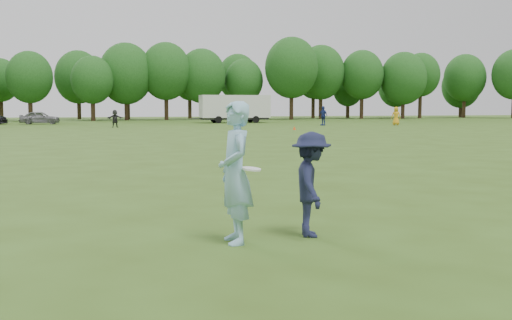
# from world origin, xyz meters

# --- Properties ---
(ground) EXTENTS (200.00, 200.00, 0.00)m
(ground) POSITION_xyz_m (0.00, 0.00, 0.00)
(ground) COLOR #344C15
(ground) RESTS_ON ground
(thrower) EXTENTS (0.50, 0.76, 2.05)m
(thrower) POSITION_xyz_m (-0.23, -0.24, 1.03)
(thrower) COLOR #8ABDD5
(thrower) RESTS_ON ground
(defender) EXTENTS (0.82, 1.14, 1.60)m
(defender) POSITION_xyz_m (0.99, -0.11, 0.80)
(defender) COLOR #191D39
(defender) RESTS_ON ground
(player_far_b) EXTENTS (0.86, 1.23, 1.95)m
(player_far_b) POSITION_xyz_m (20.52, 47.67, 0.97)
(player_far_b) COLOR navy
(player_far_b) RESTS_ON ground
(player_far_c) EXTENTS (1.04, 0.82, 1.88)m
(player_far_c) POSITION_xyz_m (27.98, 46.39, 0.94)
(player_far_c) COLOR gold
(player_far_c) RESTS_ON ground
(player_far_d) EXTENTS (1.54, 0.62, 1.61)m
(player_far_d) POSITION_xyz_m (0.11, 47.68, 0.81)
(player_far_d) COLOR #262626
(player_far_d) RESTS_ON ground
(car_e) EXTENTS (4.25, 1.95, 1.41)m
(car_e) POSITION_xyz_m (-7.25, 59.63, 0.71)
(car_e) COLOR slate
(car_e) RESTS_ON ground
(field_cone) EXTENTS (0.28, 0.28, 0.30)m
(field_cone) POSITION_xyz_m (14.10, 38.05, 0.15)
(field_cone) COLOR #E5440C
(field_cone) RESTS_ON ground
(disc_in_play) EXTENTS (0.32, 0.32, 0.07)m
(disc_in_play) POSITION_xyz_m (-0.05, -0.47, 1.10)
(disc_in_play) COLOR white
(disc_in_play) RESTS_ON ground
(cargo_trailer) EXTENTS (9.00, 2.75, 3.20)m
(cargo_trailer) POSITION_xyz_m (14.17, 59.20, 1.78)
(cargo_trailer) COLOR silver
(cargo_trailer) RESTS_ON ground
(treeline) EXTENTS (130.35, 18.39, 11.74)m
(treeline) POSITION_xyz_m (2.81, 76.90, 6.26)
(treeline) COLOR #332114
(treeline) RESTS_ON ground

